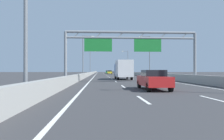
% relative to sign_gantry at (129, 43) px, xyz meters
% --- Properties ---
extents(ground_plane, '(260.00, 260.00, 0.00)m').
position_rel_sign_gantry_xyz_m(ground_plane, '(0.23, 71.28, -4.82)').
color(ground_plane, '#38383A').
extents(lane_dash_left_1, '(0.16, 3.00, 0.01)m').
position_rel_sign_gantry_xyz_m(lane_dash_left_1, '(-1.57, -16.22, -4.82)').
color(lane_dash_left_1, white).
rests_on(lane_dash_left_1, ground_plane).
extents(lane_dash_left_2, '(0.16, 3.00, 0.01)m').
position_rel_sign_gantry_xyz_m(lane_dash_left_2, '(-1.57, -7.22, -4.82)').
color(lane_dash_left_2, white).
rests_on(lane_dash_left_2, ground_plane).
extents(lane_dash_left_3, '(0.16, 3.00, 0.01)m').
position_rel_sign_gantry_xyz_m(lane_dash_left_3, '(-1.57, 1.78, -4.82)').
color(lane_dash_left_3, white).
rests_on(lane_dash_left_3, ground_plane).
extents(lane_dash_left_4, '(0.16, 3.00, 0.01)m').
position_rel_sign_gantry_xyz_m(lane_dash_left_4, '(-1.57, 10.78, -4.82)').
color(lane_dash_left_4, white).
rests_on(lane_dash_left_4, ground_plane).
extents(lane_dash_left_5, '(0.16, 3.00, 0.01)m').
position_rel_sign_gantry_xyz_m(lane_dash_left_5, '(-1.57, 19.78, -4.82)').
color(lane_dash_left_5, white).
rests_on(lane_dash_left_5, ground_plane).
extents(lane_dash_left_6, '(0.16, 3.00, 0.01)m').
position_rel_sign_gantry_xyz_m(lane_dash_left_6, '(-1.57, 28.78, -4.82)').
color(lane_dash_left_6, white).
rests_on(lane_dash_left_6, ground_plane).
extents(lane_dash_left_7, '(0.16, 3.00, 0.01)m').
position_rel_sign_gantry_xyz_m(lane_dash_left_7, '(-1.57, 37.78, -4.82)').
color(lane_dash_left_7, white).
rests_on(lane_dash_left_7, ground_plane).
extents(lane_dash_left_8, '(0.16, 3.00, 0.01)m').
position_rel_sign_gantry_xyz_m(lane_dash_left_8, '(-1.57, 46.78, -4.82)').
color(lane_dash_left_8, white).
rests_on(lane_dash_left_8, ground_plane).
extents(lane_dash_left_9, '(0.16, 3.00, 0.01)m').
position_rel_sign_gantry_xyz_m(lane_dash_left_9, '(-1.57, 55.78, -4.82)').
color(lane_dash_left_9, white).
rests_on(lane_dash_left_9, ground_plane).
extents(lane_dash_left_10, '(0.16, 3.00, 0.01)m').
position_rel_sign_gantry_xyz_m(lane_dash_left_10, '(-1.57, 64.78, -4.82)').
color(lane_dash_left_10, white).
rests_on(lane_dash_left_10, ground_plane).
extents(lane_dash_left_11, '(0.16, 3.00, 0.01)m').
position_rel_sign_gantry_xyz_m(lane_dash_left_11, '(-1.57, 73.78, -4.82)').
color(lane_dash_left_11, white).
rests_on(lane_dash_left_11, ground_plane).
extents(lane_dash_left_12, '(0.16, 3.00, 0.01)m').
position_rel_sign_gantry_xyz_m(lane_dash_left_12, '(-1.57, 82.78, -4.82)').
color(lane_dash_left_12, white).
rests_on(lane_dash_left_12, ground_plane).
extents(lane_dash_left_13, '(0.16, 3.00, 0.01)m').
position_rel_sign_gantry_xyz_m(lane_dash_left_13, '(-1.57, 91.78, -4.82)').
color(lane_dash_left_13, white).
rests_on(lane_dash_left_13, ground_plane).
extents(lane_dash_left_14, '(0.16, 3.00, 0.01)m').
position_rel_sign_gantry_xyz_m(lane_dash_left_14, '(-1.57, 100.78, -4.82)').
color(lane_dash_left_14, white).
rests_on(lane_dash_left_14, ground_plane).
extents(lane_dash_left_15, '(0.16, 3.00, 0.01)m').
position_rel_sign_gantry_xyz_m(lane_dash_left_15, '(-1.57, 109.78, -4.82)').
color(lane_dash_left_15, white).
rests_on(lane_dash_left_15, ground_plane).
extents(lane_dash_left_16, '(0.16, 3.00, 0.01)m').
position_rel_sign_gantry_xyz_m(lane_dash_left_16, '(-1.57, 118.78, -4.82)').
color(lane_dash_left_16, white).
rests_on(lane_dash_left_16, ground_plane).
extents(lane_dash_left_17, '(0.16, 3.00, 0.01)m').
position_rel_sign_gantry_xyz_m(lane_dash_left_17, '(-1.57, 127.78, -4.82)').
color(lane_dash_left_17, white).
rests_on(lane_dash_left_17, ground_plane).
extents(lane_dash_right_1, '(0.16, 3.00, 0.01)m').
position_rel_sign_gantry_xyz_m(lane_dash_right_1, '(2.03, -16.22, -4.82)').
color(lane_dash_right_1, white).
rests_on(lane_dash_right_1, ground_plane).
extents(lane_dash_right_2, '(0.16, 3.00, 0.01)m').
position_rel_sign_gantry_xyz_m(lane_dash_right_2, '(2.03, -7.22, -4.82)').
color(lane_dash_right_2, white).
rests_on(lane_dash_right_2, ground_plane).
extents(lane_dash_right_3, '(0.16, 3.00, 0.01)m').
position_rel_sign_gantry_xyz_m(lane_dash_right_3, '(2.03, 1.78, -4.82)').
color(lane_dash_right_3, white).
rests_on(lane_dash_right_3, ground_plane).
extents(lane_dash_right_4, '(0.16, 3.00, 0.01)m').
position_rel_sign_gantry_xyz_m(lane_dash_right_4, '(2.03, 10.78, -4.82)').
color(lane_dash_right_4, white).
rests_on(lane_dash_right_4, ground_plane).
extents(lane_dash_right_5, '(0.16, 3.00, 0.01)m').
position_rel_sign_gantry_xyz_m(lane_dash_right_5, '(2.03, 19.78, -4.82)').
color(lane_dash_right_5, white).
rests_on(lane_dash_right_5, ground_plane).
extents(lane_dash_right_6, '(0.16, 3.00, 0.01)m').
position_rel_sign_gantry_xyz_m(lane_dash_right_6, '(2.03, 28.78, -4.82)').
color(lane_dash_right_6, white).
rests_on(lane_dash_right_6, ground_plane).
extents(lane_dash_right_7, '(0.16, 3.00, 0.01)m').
position_rel_sign_gantry_xyz_m(lane_dash_right_7, '(2.03, 37.78, -4.82)').
color(lane_dash_right_7, white).
rests_on(lane_dash_right_7, ground_plane).
extents(lane_dash_right_8, '(0.16, 3.00, 0.01)m').
position_rel_sign_gantry_xyz_m(lane_dash_right_8, '(2.03, 46.78, -4.82)').
color(lane_dash_right_8, white).
rests_on(lane_dash_right_8, ground_plane).
extents(lane_dash_right_9, '(0.16, 3.00, 0.01)m').
position_rel_sign_gantry_xyz_m(lane_dash_right_9, '(2.03, 55.78, -4.82)').
color(lane_dash_right_9, white).
rests_on(lane_dash_right_9, ground_plane).
extents(lane_dash_right_10, '(0.16, 3.00, 0.01)m').
position_rel_sign_gantry_xyz_m(lane_dash_right_10, '(2.03, 64.78, -4.82)').
color(lane_dash_right_10, white).
rests_on(lane_dash_right_10, ground_plane).
extents(lane_dash_right_11, '(0.16, 3.00, 0.01)m').
position_rel_sign_gantry_xyz_m(lane_dash_right_11, '(2.03, 73.78, -4.82)').
color(lane_dash_right_11, white).
rests_on(lane_dash_right_11, ground_plane).
extents(lane_dash_right_12, '(0.16, 3.00, 0.01)m').
position_rel_sign_gantry_xyz_m(lane_dash_right_12, '(2.03, 82.78, -4.82)').
color(lane_dash_right_12, white).
rests_on(lane_dash_right_12, ground_plane).
extents(lane_dash_right_13, '(0.16, 3.00, 0.01)m').
position_rel_sign_gantry_xyz_m(lane_dash_right_13, '(2.03, 91.78, -4.82)').
color(lane_dash_right_13, white).
rests_on(lane_dash_right_13, ground_plane).
extents(lane_dash_right_14, '(0.16, 3.00, 0.01)m').
position_rel_sign_gantry_xyz_m(lane_dash_right_14, '(2.03, 100.78, -4.82)').
color(lane_dash_right_14, white).
rests_on(lane_dash_right_14, ground_plane).
extents(lane_dash_right_15, '(0.16, 3.00, 0.01)m').
position_rel_sign_gantry_xyz_m(lane_dash_right_15, '(2.03, 109.78, -4.82)').
color(lane_dash_right_15, white).
rests_on(lane_dash_right_15, ground_plane).
extents(lane_dash_right_16, '(0.16, 3.00, 0.01)m').
position_rel_sign_gantry_xyz_m(lane_dash_right_16, '(2.03, 118.78, -4.82)').
color(lane_dash_right_16, white).
rests_on(lane_dash_right_16, ground_plane).
extents(lane_dash_right_17, '(0.16, 3.00, 0.01)m').
position_rel_sign_gantry_xyz_m(lane_dash_right_17, '(2.03, 127.78, -4.82)').
color(lane_dash_right_17, white).
rests_on(lane_dash_right_17, ground_plane).
extents(edge_line_left, '(0.16, 176.00, 0.01)m').
position_rel_sign_gantry_xyz_m(edge_line_left, '(-5.02, 59.28, -4.82)').
color(edge_line_left, white).
rests_on(edge_line_left, ground_plane).
extents(edge_line_right, '(0.16, 176.00, 0.01)m').
position_rel_sign_gantry_xyz_m(edge_line_right, '(5.48, 59.28, -4.82)').
color(edge_line_right, white).
rests_on(edge_line_right, ground_plane).
extents(barrier_left, '(0.45, 220.00, 0.95)m').
position_rel_sign_gantry_xyz_m(barrier_left, '(-6.67, 81.28, -4.35)').
color(barrier_left, '#9E9E99').
rests_on(barrier_left, ground_plane).
extents(barrier_right, '(0.45, 220.00, 0.95)m').
position_rel_sign_gantry_xyz_m(barrier_right, '(7.13, 81.28, -4.35)').
color(barrier_right, '#9E9E99').
rests_on(barrier_right, ground_plane).
extents(sign_gantry, '(16.52, 0.36, 6.36)m').
position_rel_sign_gantry_xyz_m(sign_gantry, '(0.00, 0.00, 0.00)').
color(sign_gantry, gray).
rests_on(sign_gantry, ground_plane).
extents(streetlamp_left_mid, '(2.58, 0.28, 9.50)m').
position_rel_sign_gantry_xyz_m(streetlamp_left_mid, '(-7.23, 23.23, 0.58)').
color(streetlamp_left_mid, slate).
rests_on(streetlamp_left_mid, ground_plane).
extents(streetlamp_right_mid, '(2.58, 0.28, 9.50)m').
position_rel_sign_gantry_xyz_m(streetlamp_right_mid, '(7.70, 23.23, 0.58)').
color(streetlamp_right_mid, slate).
rests_on(streetlamp_right_mid, ground_plane).
extents(streetlamp_left_far, '(2.58, 0.28, 9.50)m').
position_rel_sign_gantry_xyz_m(streetlamp_left_far, '(-7.23, 62.01, 0.58)').
color(streetlamp_left_far, slate).
rests_on(streetlamp_left_far, ground_plane).
extents(streetlamp_right_far, '(2.58, 0.28, 9.50)m').
position_rel_sign_gantry_xyz_m(streetlamp_right_far, '(7.70, 62.01, 0.58)').
color(streetlamp_right_far, slate).
rests_on(streetlamp_right_far, ground_plane).
extents(red_car, '(1.74, 4.50, 1.49)m').
position_rel_sign_gantry_xyz_m(red_car, '(0.34, -10.68, -4.06)').
color(red_car, red).
rests_on(red_car, ground_plane).
extents(green_car, '(1.79, 4.44, 1.51)m').
position_rel_sign_gantry_xyz_m(green_car, '(0.24, 79.03, -4.07)').
color(green_car, '#1E7A38').
rests_on(green_car, ground_plane).
extents(yellow_car, '(1.77, 4.54, 1.55)m').
position_rel_sign_gantry_xyz_m(yellow_car, '(0.45, 61.90, -4.04)').
color(yellow_car, yellow).
rests_on(yellow_car, ground_plane).
extents(orange_car, '(1.72, 4.25, 1.41)m').
position_rel_sign_gantry_xyz_m(orange_car, '(3.60, 58.81, -4.08)').
color(orange_car, orange).
rests_on(orange_car, ground_plane).
extents(box_truck, '(2.37, 7.60, 3.06)m').
position_rel_sign_gantry_xyz_m(box_truck, '(0.18, 8.65, -3.14)').
color(box_truck, '#194799').
rests_on(box_truck, ground_plane).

